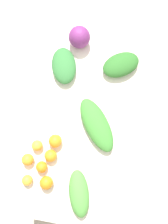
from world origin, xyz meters
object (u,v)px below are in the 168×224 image
Objects in this scene: cabbage_purple at (79,37)px; orange_3 at (55,141)px; greens_bunch_scallion at (79,193)px; orange_4 at (46,183)px; orange_2 at (37,146)px; orange_6 at (27,180)px; greens_bunch_kale at (64,66)px; greens_bunch_dandelion at (97,125)px; orange_0 at (42,167)px; orange_1 at (51,156)px; greens_bunch_beet_tops at (121,65)px; orange_5 at (28,160)px.

orange_3 is at bearing 178.10° from cabbage_purple.
orange_4 is (0.02, 0.20, -0.00)m from greens_bunch_scallion.
orange_2 is 0.21m from orange_6.
greens_bunch_dandelion is at bearing -142.03° from greens_bunch_kale.
orange_1 is at bearing -28.45° from orange_0.
greens_bunch_beet_tops is 0.96m from orange_6.
orange_5 is (0.14, 0.35, -0.01)m from greens_bunch_scallion.
cabbage_purple is 0.55× the size of greens_bunch_scallion.
orange_1 is 0.14m from orange_5.
orange_2 is (-0.56, 0.06, -0.01)m from greens_bunch_kale.
greens_bunch_kale is 3.87× the size of orange_2.
greens_bunch_beet_tops is 3.20× the size of orange_4.
greens_bunch_kale is 3.46× the size of orange_1.
greens_bunch_dandelion reaches higher than orange_4.
greens_bunch_scallion is 0.28m from orange_1.
orange_1 is 0.11m from orange_2.
greens_bunch_kale is at bearing 100.89° from greens_bunch_beet_tops.
greens_bunch_dandelion is at bearing -42.40° from orange_0.
orange_1 is at bearing 2.70° from orange_4.
orange_1 reaches higher than orange_5.
greens_bunch_scallion reaches higher than orange_0.
greens_bunch_dandelion is at bearing -45.86° from orange_1.
orange_4 is at bearing 83.32° from greens_bunch_scallion.
greens_bunch_kale is 4.12× the size of orange_6.
orange_3 is (0.09, -0.01, 0.00)m from orange_1.
orange_2 is 0.10m from orange_5.
orange_6 is (-0.98, 0.15, -0.04)m from cabbage_purple.
orange_3 is at bearing -174.89° from greens_bunch_kale.
greens_bunch_scallion is (-0.79, -0.25, 0.00)m from greens_bunch_kale.
greens_bunch_dandelion is 0.28m from orange_3.
greens_bunch_kale is at bearing 5.11° from orange_3.
orange_4 reaches higher than orange_5.
orange_4 is (-0.16, -0.01, 0.00)m from orange_1.
cabbage_purple is 1.02m from greens_bunch_scallion.
orange_4 is 1.25× the size of orange_6.
orange_2 is (0.05, 0.10, -0.00)m from orange_1.
orange_3 is at bearing -66.49° from orange_2.
orange_3 reaches higher than orange_0.
greens_bunch_kale is 3.19× the size of orange_3.
orange_1 is (0.08, -0.04, 0.00)m from orange_0.
greens_bunch_scallion is 4.17× the size of orange_6.
cabbage_purple is 0.90m from orange_0.
greens_bunch_scallion is at bearing -144.14° from orange_3.
greens_bunch_beet_tops is (0.86, -0.13, -0.00)m from greens_bunch_scallion.
orange_1 is at bearing -33.54° from orange_6.
cabbage_purple is 2.17× the size of orange_2.
greens_bunch_kale is at bearing 17.37° from greens_bunch_scallion.
orange_5 is at bearing 171.28° from greens_bunch_kale.
orange_3 reaches higher than orange_4.
orange_6 is at bearing 176.38° from orange_2.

